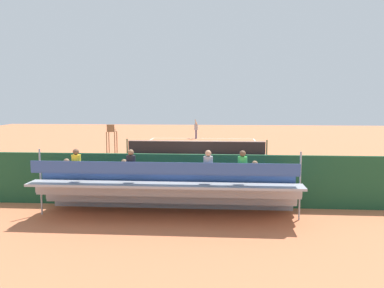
{
  "coord_description": "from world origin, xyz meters",
  "views": [
    {
      "loc": [
        -1.86,
        28.99,
        4.17
      ],
      "look_at": [
        0.0,
        4.0,
        1.2
      ],
      "focal_mm": 37.66,
      "sensor_mm": 36.0,
      "label": 1
    }
  ],
  "objects_px": {
    "umpire_chair": "(111,136)",
    "tennis_ball_near": "(173,139)",
    "tennis_racket": "(191,139)",
    "tennis_net": "(196,147)",
    "courtside_bench": "(217,188)",
    "equipment_bag": "(169,197)",
    "tennis_player": "(196,128)",
    "bleacher_stand": "(165,189)"
  },
  "relations": [
    {
      "from": "tennis_net",
      "to": "tennis_ball_near",
      "type": "distance_m",
      "value": 10.36
    },
    {
      "from": "umpire_chair",
      "to": "tennis_player",
      "type": "height_order",
      "value": "umpire_chair"
    },
    {
      "from": "umpire_chair",
      "to": "equipment_bag",
      "type": "height_order",
      "value": "umpire_chair"
    },
    {
      "from": "equipment_bag",
      "to": "tennis_ball_near",
      "type": "xyz_separation_m",
      "value": [
        2.71,
        -23.34,
        -0.15
      ]
    },
    {
      "from": "tennis_player",
      "to": "tennis_ball_near",
      "type": "bearing_deg",
      "value": 19.58
    },
    {
      "from": "tennis_racket",
      "to": "tennis_ball_near",
      "type": "xyz_separation_m",
      "value": [
        1.74,
        0.39,
        0.02
      ]
    },
    {
      "from": "equipment_bag",
      "to": "tennis_ball_near",
      "type": "bearing_deg",
      "value": -83.38
    },
    {
      "from": "courtside_bench",
      "to": "umpire_chair",
      "type": "bearing_deg",
      "value": -58.82
    },
    {
      "from": "courtside_bench",
      "to": "tennis_racket",
      "type": "relative_size",
      "value": 3.11
    },
    {
      "from": "equipment_bag",
      "to": "tennis_player",
      "type": "distance_m",
      "value": 24.14
    },
    {
      "from": "tennis_racket",
      "to": "tennis_ball_near",
      "type": "height_order",
      "value": "tennis_ball_near"
    },
    {
      "from": "umpire_chair",
      "to": "tennis_player",
      "type": "bearing_deg",
      "value": -116.72
    },
    {
      "from": "tennis_racket",
      "to": "tennis_ball_near",
      "type": "distance_m",
      "value": 1.78
    },
    {
      "from": "equipment_bag",
      "to": "tennis_racket",
      "type": "xyz_separation_m",
      "value": [
        0.97,
        -23.73,
        -0.16
      ]
    },
    {
      "from": "tennis_player",
      "to": "courtside_bench",
      "type": "bearing_deg",
      "value": 95.69
    },
    {
      "from": "tennis_net",
      "to": "courtside_bench",
      "type": "bearing_deg",
      "value": 97.3
    },
    {
      "from": "umpire_chair",
      "to": "bleacher_stand",
      "type": "bearing_deg",
      "value": 111.93
    },
    {
      "from": "tennis_ball_near",
      "to": "tennis_net",
      "type": "bearing_deg",
      "value": 106.34
    },
    {
      "from": "umpire_chair",
      "to": "tennis_ball_near",
      "type": "distance_m",
      "value": 10.75
    },
    {
      "from": "tennis_player",
      "to": "tennis_racket",
      "type": "distance_m",
      "value": 1.18
    },
    {
      "from": "umpire_chair",
      "to": "tennis_player",
      "type": "distance_m",
      "value": 12.25
    },
    {
      "from": "umpire_chair",
      "to": "tennis_ball_near",
      "type": "height_order",
      "value": "umpire_chair"
    },
    {
      "from": "tennis_ball_near",
      "to": "tennis_player",
      "type": "bearing_deg",
      "value": -160.42
    },
    {
      "from": "tennis_player",
      "to": "tennis_racket",
      "type": "bearing_deg",
      "value": 39.4
    },
    {
      "from": "umpire_chair",
      "to": "tennis_racket",
      "type": "height_order",
      "value": "umpire_chair"
    },
    {
      "from": "tennis_net",
      "to": "equipment_bag",
      "type": "bearing_deg",
      "value": 89.12
    },
    {
      "from": "tennis_racket",
      "to": "tennis_player",
      "type": "bearing_deg",
      "value": -140.6
    },
    {
      "from": "tennis_ball_near",
      "to": "tennis_racket",
      "type": "bearing_deg",
      "value": -167.23
    },
    {
      "from": "tennis_net",
      "to": "tennis_racket",
      "type": "bearing_deg",
      "value": -83.51
    },
    {
      "from": "courtside_bench",
      "to": "tennis_ball_near",
      "type": "bearing_deg",
      "value": -78.76
    },
    {
      "from": "tennis_net",
      "to": "tennis_ball_near",
      "type": "bearing_deg",
      "value": -73.66
    },
    {
      "from": "bleacher_stand",
      "to": "tennis_player",
      "type": "bearing_deg",
      "value": -88.68
    },
    {
      "from": "equipment_bag",
      "to": "tennis_player",
      "type": "xyz_separation_m",
      "value": [
        0.49,
        -24.13,
        0.84
      ]
    },
    {
      "from": "courtside_bench",
      "to": "tennis_player",
      "type": "bearing_deg",
      "value": -84.31
    },
    {
      "from": "tennis_net",
      "to": "courtside_bench",
      "type": "relative_size",
      "value": 5.72
    },
    {
      "from": "tennis_net",
      "to": "umpire_chair",
      "type": "bearing_deg",
      "value": 1.99
    },
    {
      "from": "bleacher_stand",
      "to": "umpire_chair",
      "type": "height_order",
      "value": "bleacher_stand"
    },
    {
      "from": "tennis_racket",
      "to": "umpire_chair",
      "type": "bearing_deg",
      "value": 64.52
    },
    {
      "from": "umpire_chair",
      "to": "courtside_bench",
      "type": "height_order",
      "value": "umpire_chair"
    },
    {
      "from": "tennis_net",
      "to": "courtside_bench",
      "type": "distance_m",
      "value": 13.38
    },
    {
      "from": "tennis_player",
      "to": "tennis_racket",
      "type": "height_order",
      "value": "tennis_player"
    },
    {
      "from": "umpire_chair",
      "to": "tennis_ball_near",
      "type": "xyz_separation_m",
      "value": [
        -3.29,
        -10.15,
        -1.28
      ]
    }
  ]
}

